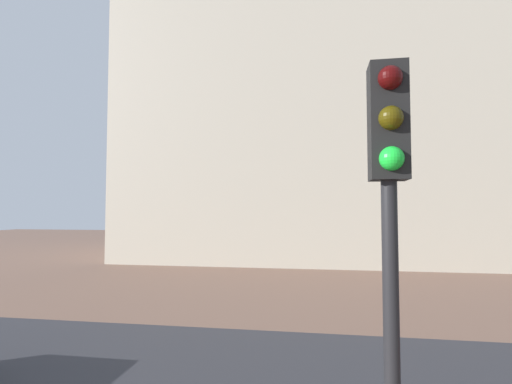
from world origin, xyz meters
TOP-DOWN VIEW (x-y plane):
  - ground_plane at (0.00, 10.00)m, footprint 120.00×120.00m
  - landmark_building at (1.49, 31.66)m, footprint 28.55×15.76m
  - traffic_light_pole at (2.64, 2.08)m, footprint 0.28×0.34m

SIDE VIEW (x-z plane):
  - ground_plane at x=0.00m, z-range 0.00..0.00m
  - traffic_light_pole at x=2.64m, z-range 0.95..5.80m
  - landmark_building at x=1.49m, z-range -8.60..32.68m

